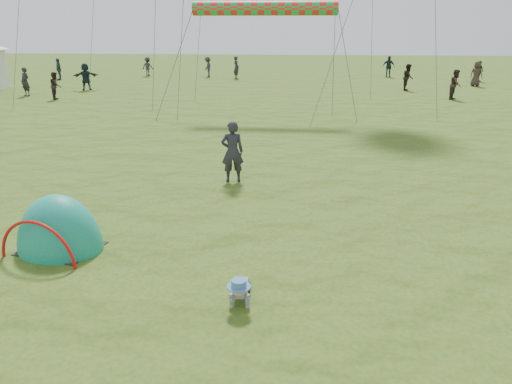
{
  "coord_description": "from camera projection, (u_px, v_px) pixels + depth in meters",
  "views": [
    {
      "loc": [
        2.03,
        -7.37,
        4.12
      ],
      "look_at": [
        1.11,
        1.93,
        1.0
      ],
      "focal_mm": 35.0,
      "sensor_mm": 36.0,
      "label": 1
    }
  ],
  "objects": [
    {
      "name": "crowd_person_14",
      "position": [
        59.0,
        69.0,
        39.62
      ],
      "size": [
        0.95,
        1.02,
        1.69
      ],
      "primitive_type": "imported",
      "rotation": [
        0.0,
        0.0,
        5.41
      ],
      "color": "#2C404B",
      "rests_on": "ground"
    },
    {
      "name": "ground",
      "position": [
        180.0,
        282.0,
        8.45
      ],
      "size": [
        140.0,
        140.0,
        0.0
      ],
      "primitive_type": "plane",
      "color": "#2A5016"
    },
    {
      "name": "crowd_person_10",
      "position": [
        476.0,
        74.0,
        35.45
      ],
      "size": [
        1.02,
        0.96,
        1.75
      ],
      "primitive_type": "imported",
      "rotation": [
        0.0,
        0.0,
        2.48
      ],
      "color": "#352822",
      "rests_on": "ground"
    },
    {
      "name": "crowd_person_3",
      "position": [
        208.0,
        67.0,
        41.97
      ],
      "size": [
        1.02,
        1.23,
        1.65
      ],
      "primitive_type": "imported",
      "rotation": [
        0.0,
        0.0,
        5.17
      ],
      "color": "#292B32",
      "rests_on": "ground"
    },
    {
      "name": "crowd_person_9",
      "position": [
        148.0,
        67.0,
        42.74
      ],
      "size": [
        1.12,
        0.77,
        1.59
      ],
      "primitive_type": "imported",
      "rotation": [
        0.0,
        0.0,
        2.95
      ],
      "color": "#28272D",
      "rests_on": "ground"
    },
    {
      "name": "rainbow_tube_kite",
      "position": [
        265.0,
        8.0,
        22.78
      ],
      "size": [
        6.65,
        0.64,
        0.64
      ],
      "primitive_type": "cylinder",
      "rotation": [
        0.0,
        1.57,
        0.0
      ],
      "color": "red"
    },
    {
      "name": "crowd_person_11",
      "position": [
        86.0,
        77.0,
        33.36
      ],
      "size": [
        1.72,
        1.11,
        1.77
      ],
      "primitive_type": "imported",
      "rotation": [
        0.0,
        0.0,
        3.53
      ],
      "color": "#1A2A2F",
      "rests_on": "ground"
    },
    {
      "name": "crowd_person_8",
      "position": [
        389.0,
        67.0,
        41.83
      ],
      "size": [
        1.02,
        0.43,
        1.73
      ],
      "primitive_type": "imported",
      "rotation": [
        0.0,
        0.0,
        6.28
      ],
      "color": "#19262F",
      "rests_on": "ground"
    },
    {
      "name": "crowd_person_12",
      "position": [
        236.0,
        68.0,
        40.49
      ],
      "size": [
        0.7,
        0.78,
        1.79
      ],
      "primitive_type": "imported",
      "rotation": [
        0.0,
        0.0,
        2.11
      ],
      "color": "#26262C",
      "rests_on": "ground"
    },
    {
      "name": "crowd_person_13",
      "position": [
        408.0,
        77.0,
        33.21
      ],
      "size": [
        0.81,
        0.95,
        1.73
      ],
      "primitive_type": "imported",
      "rotation": [
        0.0,
        0.0,
        1.37
      ],
      "color": "black",
      "rests_on": "ground"
    },
    {
      "name": "crawling_toddler",
      "position": [
        240.0,
        288.0,
        7.73
      ],
      "size": [
        0.49,
        0.68,
        0.51
      ],
      "primitive_type": null,
      "rotation": [
        0.0,
        0.0,
        0.03
      ],
      "color": "black",
      "rests_on": "ground"
    },
    {
      "name": "crowd_person_2",
      "position": [
        479.0,
        71.0,
        38.46
      ],
      "size": [
        0.99,
        0.82,
        1.58
      ],
      "primitive_type": "imported",
      "rotation": [
        0.0,
        0.0,
        0.56
      ],
      "color": "#263349",
      "rests_on": "ground"
    },
    {
      "name": "popup_tent",
      "position": [
        61.0,
        249.0,
        9.7
      ],
      "size": [
        1.97,
        1.74,
        2.2
      ],
      "primitive_type": "ellipsoid",
      "rotation": [
        0.0,
        0.0,
        -0.22
      ],
      "color": "#057880",
      "rests_on": "ground"
    },
    {
      "name": "crowd_person_0",
      "position": [
        25.0,
        82.0,
        30.53
      ],
      "size": [
        0.74,
        0.62,
        1.72
      ],
      "primitive_type": "imported",
      "rotation": [
        0.0,
        0.0,
        5.89
      ],
      "color": "#232327",
      "rests_on": "ground"
    },
    {
      "name": "standing_adult",
      "position": [
        232.0,
        152.0,
        13.65
      ],
      "size": [
        0.69,
        0.54,
        1.69
      ],
      "primitive_type": "imported",
      "rotation": [
        0.0,
        0.0,
        3.38
      ],
      "color": "#24232B",
      "rests_on": "ground"
    },
    {
      "name": "crowd_person_7",
      "position": [
        56.0,
        86.0,
        29.12
      ],
      "size": [
        0.83,
        0.93,
        1.58
      ],
      "primitive_type": "imported",
      "rotation": [
        0.0,
        0.0,
        1.92
      ],
      "color": "#2C201D",
      "rests_on": "ground"
    },
    {
      "name": "crowd_person_1",
      "position": [
        456.0,
        85.0,
        29.05
      ],
      "size": [
        0.98,
        1.05,
        1.73
      ],
      "primitive_type": "imported",
      "rotation": [
        0.0,
        0.0,
        1.06
      ],
      "color": "#31221E",
      "rests_on": "ground"
    }
  ]
}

